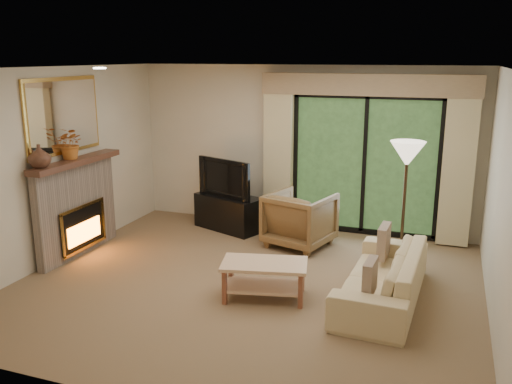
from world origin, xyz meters
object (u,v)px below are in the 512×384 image
(media_console, at_px, (229,212))
(armchair, at_px, (300,219))
(coffee_table, at_px, (264,280))
(sofa, at_px, (383,276))

(media_console, relative_size, armchair, 1.25)
(armchair, xyz_separation_m, coffee_table, (0.09, -1.87, -0.18))
(media_console, bearing_deg, armchair, 4.68)
(media_console, xyz_separation_m, coffee_table, (1.38, -2.25, -0.06))
(sofa, bearing_deg, armchair, -134.11)
(coffee_table, bearing_deg, sofa, 4.60)
(sofa, xyz_separation_m, coffee_table, (-1.29, -0.41, -0.08))
(media_console, bearing_deg, sofa, -13.62)
(armchair, bearing_deg, sofa, 148.59)
(media_console, height_order, armchair, armchair)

